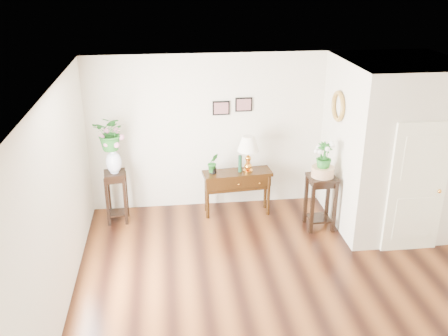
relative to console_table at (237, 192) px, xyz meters
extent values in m
cube|color=brown|center=(0.41, -2.32, -0.40)|extent=(6.00, 5.50, 0.02)
cube|color=white|center=(0.41, -2.32, 2.40)|extent=(6.00, 5.50, 0.02)
cube|color=silver|center=(0.41, 0.43, 1.00)|extent=(6.00, 0.02, 2.80)
cube|color=silver|center=(-2.59, -2.32, 1.00)|extent=(0.02, 5.50, 2.80)
cube|color=silver|center=(2.51, -0.54, 1.00)|extent=(1.80, 1.95, 2.80)
cube|color=white|center=(2.51, -1.54, 0.65)|extent=(0.90, 0.05, 2.10)
cube|color=black|center=(-0.24, 0.41, 1.45)|extent=(0.30, 0.02, 0.25)
cube|color=black|center=(0.16, 0.41, 1.50)|extent=(0.30, 0.02, 0.25)
torus|color=#A88A2A|center=(1.57, -0.42, 1.65)|extent=(0.07, 0.51, 0.51)
cube|color=black|center=(0.00, 0.00, 0.00)|extent=(1.23, 0.50, 0.80)
cube|color=orange|center=(0.19, 0.00, 0.75)|extent=(0.45, 0.45, 0.66)
cylinder|color=#123B23|center=(0.05, 0.00, 0.57)|extent=(0.08, 0.08, 0.30)
imported|color=#1F6721|center=(-0.43, 0.00, 0.57)|extent=(0.23, 0.20, 0.35)
cube|color=black|center=(-2.10, -0.05, 0.06)|extent=(0.40, 0.40, 0.92)
imported|color=#1F6721|center=(-2.10, -0.05, 1.22)|extent=(0.66, 0.62, 0.60)
cube|color=black|center=(1.31, -0.69, 0.07)|extent=(0.46, 0.46, 0.95)
cylinder|color=#D0B78D|center=(1.31, -0.69, 0.62)|extent=(0.43, 0.43, 0.17)
imported|color=#1F6721|center=(1.31, -0.69, 0.89)|extent=(0.32, 0.32, 0.46)
camera|label=1|loc=(-1.20, -7.96, 3.81)|focal=40.00mm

